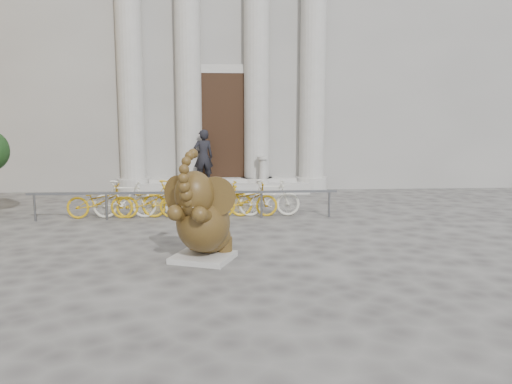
{
  "coord_description": "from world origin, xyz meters",
  "views": [
    {
      "loc": [
        -0.08,
        -8.14,
        2.56
      ],
      "look_at": [
        0.63,
        1.93,
        1.1
      ],
      "focal_mm": 35.0,
      "sensor_mm": 36.0,
      "label": 1
    }
  ],
  "objects": [
    {
      "name": "balustrade_post",
      "position": [
        1.37,
        9.1,
        0.8
      ],
      "size": [
        0.39,
        0.39,
        0.95
      ],
      "color": "#A8A59E",
      "rests_on": "entrance_steps"
    },
    {
      "name": "pedestrian",
      "position": [
        -0.7,
        9.23,
        1.3
      ],
      "size": [
        0.77,
        0.59,
        1.88
      ],
      "primitive_type": "imported",
      "rotation": [
        0.0,
        0.0,
        3.37
      ],
      "color": "black",
      "rests_on": "entrance_steps"
    },
    {
      "name": "ground",
      "position": [
        0.0,
        0.0,
        0.0
      ],
      "size": [
        80.0,
        80.0,
        0.0
      ],
      "primitive_type": "plane",
      "color": "#474442",
      "rests_on": "ground"
    },
    {
      "name": "bike_rack",
      "position": [
        -1.05,
        4.97,
        0.5
      ],
      "size": [
        8.0,
        0.53,
        1.0
      ],
      "color": "slate",
      "rests_on": "ground"
    },
    {
      "name": "classical_building",
      "position": [
        0.0,
        14.93,
        5.98
      ],
      "size": [
        22.0,
        10.7,
        12.0
      ],
      "color": "gray",
      "rests_on": "ground"
    },
    {
      "name": "elephant_statue",
      "position": [
        -0.44,
        0.8,
        0.75
      ],
      "size": [
        1.39,
        1.63,
        2.06
      ],
      "rotation": [
        0.0,
        0.0,
        -0.37
      ],
      "color": "#A8A59E",
      "rests_on": "ground"
    },
    {
      "name": "entrance_steps",
      "position": [
        0.0,
        9.4,
        0.18
      ],
      "size": [
        6.0,
        1.2,
        0.36
      ],
      "primitive_type": "cube",
      "color": "#A8A59E",
      "rests_on": "ground"
    }
  ]
}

